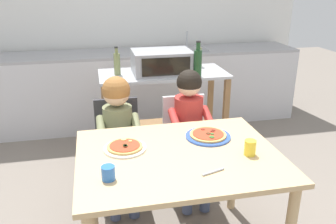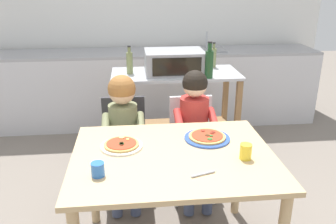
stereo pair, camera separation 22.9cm
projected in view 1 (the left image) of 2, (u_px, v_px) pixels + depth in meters
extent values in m
plane|color=slate|center=(151.00, 172.00, 3.32)|extent=(10.72, 10.72, 0.00)
cube|color=white|center=(126.00, 8.00, 4.36)|extent=(4.45, 0.12, 2.70)
cube|color=silver|center=(133.00, 89.00, 4.31)|extent=(4.01, 0.60, 0.86)
cube|color=#9E9EA3|center=(132.00, 53.00, 4.16)|extent=(4.01, 0.60, 0.03)
cube|color=gray|center=(189.00, 50.00, 4.29)|extent=(0.40, 0.33, 0.02)
cylinder|color=#B7BABF|center=(187.00, 39.00, 4.36)|extent=(0.02, 0.02, 0.20)
cube|color=#B7BABF|center=(163.00, 74.00, 3.32)|extent=(1.19, 0.53, 0.02)
cube|color=olive|center=(163.00, 128.00, 3.51)|extent=(1.10, 0.49, 0.02)
cube|color=olive|center=(108.00, 131.00, 3.16)|extent=(0.05, 0.05, 0.85)
cube|color=olive|center=(225.00, 121.00, 3.37)|extent=(0.05, 0.05, 0.85)
cube|color=olive|center=(105.00, 113.00, 3.57)|extent=(0.05, 0.05, 0.85)
cube|color=olive|center=(210.00, 105.00, 3.79)|extent=(0.05, 0.05, 0.85)
cube|color=#999BA0|center=(162.00, 62.00, 3.26)|extent=(0.54, 0.39, 0.21)
cube|color=black|center=(166.00, 67.00, 3.09)|extent=(0.43, 0.01, 0.16)
cylinder|color=black|center=(187.00, 73.00, 3.14)|extent=(0.02, 0.01, 0.02)
cylinder|color=olive|center=(199.00, 57.00, 3.52)|extent=(0.05, 0.05, 0.19)
cylinder|color=olive|center=(199.00, 45.00, 3.48)|extent=(0.03, 0.03, 0.05)
cylinder|color=black|center=(199.00, 42.00, 3.47)|extent=(0.03, 0.03, 0.01)
cylinder|color=#1E4723|center=(198.00, 64.00, 3.13)|extent=(0.07, 0.07, 0.24)
cylinder|color=#1E4723|center=(198.00, 46.00, 3.07)|extent=(0.04, 0.04, 0.07)
cylinder|color=black|center=(198.00, 42.00, 3.06)|extent=(0.04, 0.04, 0.01)
cylinder|color=olive|center=(117.00, 64.00, 3.20)|extent=(0.06, 0.06, 0.19)
cylinder|color=olive|center=(116.00, 51.00, 3.16)|extent=(0.03, 0.03, 0.05)
cylinder|color=black|center=(116.00, 47.00, 3.15)|extent=(0.03, 0.03, 0.01)
cube|color=tan|center=(179.00, 156.00, 2.08)|extent=(1.18, 0.92, 0.03)
cylinder|color=tan|center=(91.00, 184.00, 2.48)|extent=(0.06, 0.06, 0.71)
cylinder|color=tan|center=(234.00, 168.00, 2.68)|extent=(0.06, 0.06, 0.71)
cube|color=#333338|center=(119.00, 151.00, 2.76)|extent=(0.36, 0.36, 0.04)
cube|color=#333338|center=(117.00, 121.00, 2.84)|extent=(0.34, 0.03, 0.38)
cylinder|color=#333338|center=(142.00, 183.00, 2.73)|extent=(0.03, 0.03, 0.42)
cylinder|color=#333338|center=(103.00, 188.00, 2.67)|extent=(0.03, 0.03, 0.42)
cylinder|color=#333338|center=(137.00, 165.00, 3.00)|extent=(0.03, 0.03, 0.42)
cylinder|color=#333338|center=(101.00, 168.00, 2.94)|extent=(0.03, 0.03, 0.42)
cube|color=silver|center=(188.00, 147.00, 2.83)|extent=(0.36, 0.36, 0.04)
cube|color=silver|center=(183.00, 117.00, 2.91)|extent=(0.34, 0.03, 0.38)
cylinder|color=silver|center=(210.00, 178.00, 2.80)|extent=(0.03, 0.03, 0.42)
cylinder|color=silver|center=(174.00, 182.00, 2.74)|extent=(0.03, 0.03, 0.42)
cylinder|color=silver|center=(199.00, 160.00, 3.08)|extent=(0.03, 0.03, 0.42)
cylinder|color=silver|center=(166.00, 164.00, 3.02)|extent=(0.03, 0.03, 0.42)
cube|color=#424C6B|center=(130.00, 154.00, 2.63)|extent=(0.10, 0.30, 0.10)
cylinder|color=#424C6B|center=(133.00, 191.00, 2.60)|extent=(0.08, 0.08, 0.44)
cube|color=#424C6B|center=(111.00, 156.00, 2.60)|extent=(0.10, 0.30, 0.10)
cylinder|color=#424C6B|center=(114.00, 193.00, 2.57)|extent=(0.08, 0.08, 0.44)
cylinder|color=#7A7F56|center=(137.00, 127.00, 2.61)|extent=(0.06, 0.26, 0.15)
cylinder|color=#7A7F56|center=(101.00, 130.00, 2.56)|extent=(0.06, 0.26, 0.15)
cylinder|color=#7A7F56|center=(118.00, 127.00, 2.68)|extent=(0.22, 0.22, 0.33)
sphere|color=beige|center=(116.00, 93.00, 2.59)|extent=(0.20, 0.20, 0.20)
sphere|color=#9E6633|center=(116.00, 90.00, 2.58)|extent=(0.21, 0.21, 0.21)
cube|color=#424C6B|center=(202.00, 149.00, 2.70)|extent=(0.10, 0.30, 0.10)
cylinder|color=#424C6B|center=(206.00, 185.00, 2.67)|extent=(0.08, 0.08, 0.44)
cube|color=#424C6B|center=(184.00, 151.00, 2.67)|extent=(0.10, 0.30, 0.10)
cylinder|color=#424C6B|center=(188.00, 187.00, 2.64)|extent=(0.08, 0.08, 0.44)
cylinder|color=#BC332D|center=(209.00, 119.00, 2.67)|extent=(0.06, 0.26, 0.15)
cylinder|color=#BC332D|center=(175.00, 122.00, 2.62)|extent=(0.06, 0.26, 0.15)
cylinder|color=#BC332D|center=(188.00, 120.00, 2.75)|extent=(0.22, 0.22, 0.38)
sphere|color=beige|center=(189.00, 84.00, 2.65)|extent=(0.18, 0.18, 0.18)
sphere|color=black|center=(189.00, 82.00, 2.64)|extent=(0.19, 0.19, 0.19)
cylinder|color=white|center=(125.00, 148.00, 2.13)|extent=(0.26, 0.26, 0.01)
cylinder|color=tan|center=(125.00, 146.00, 2.12)|extent=(0.21, 0.21, 0.01)
cylinder|color=#B23D23|center=(125.00, 145.00, 2.12)|extent=(0.18, 0.18, 0.00)
cylinder|color=#563319|center=(125.00, 147.00, 2.10)|extent=(0.03, 0.03, 0.01)
cylinder|color=#DBC666|center=(124.00, 139.00, 2.19)|extent=(0.03, 0.03, 0.01)
cylinder|color=#386628|center=(125.00, 146.00, 2.11)|extent=(0.03, 0.03, 0.01)
cylinder|color=#563319|center=(125.00, 145.00, 2.12)|extent=(0.03, 0.03, 0.01)
cylinder|color=#DBC666|center=(130.00, 141.00, 2.17)|extent=(0.02, 0.02, 0.01)
cylinder|color=#3356B7|center=(208.00, 136.00, 2.29)|extent=(0.29, 0.29, 0.01)
cylinder|color=tan|center=(208.00, 135.00, 2.28)|extent=(0.24, 0.24, 0.01)
cylinder|color=#B23D23|center=(208.00, 134.00, 2.28)|extent=(0.20, 0.20, 0.00)
cylinder|color=#563319|center=(208.00, 133.00, 2.27)|extent=(0.03, 0.03, 0.01)
cylinder|color=maroon|center=(213.00, 130.00, 2.32)|extent=(0.03, 0.03, 0.01)
cylinder|color=#386628|center=(212.00, 137.00, 2.22)|extent=(0.03, 0.03, 0.01)
cylinder|color=#386628|center=(212.00, 134.00, 2.27)|extent=(0.02, 0.02, 0.01)
cylinder|color=maroon|center=(212.00, 131.00, 2.31)|extent=(0.03, 0.03, 0.01)
cylinder|color=maroon|center=(203.00, 129.00, 2.34)|extent=(0.02, 0.02, 0.01)
cylinder|color=blue|center=(108.00, 173.00, 1.80)|extent=(0.07, 0.07, 0.08)
cylinder|color=yellow|center=(250.00, 148.00, 2.05)|extent=(0.07, 0.07, 0.09)
cylinder|color=#B7BABF|center=(213.00, 172.00, 1.87)|extent=(0.14, 0.05, 0.01)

